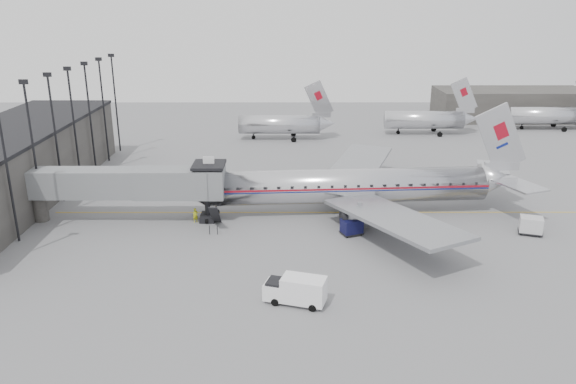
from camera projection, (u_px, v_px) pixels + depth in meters
name	position (u px, v px, depth m)	size (l,w,h in m)	color
ground	(293.00, 233.00, 58.12)	(160.00, 160.00, 0.00)	slate
terminal	(5.00, 169.00, 66.26)	(12.00, 46.00, 8.00)	#393734
hangar	(511.00, 104.00, 114.04)	(30.00, 12.00, 6.00)	#393734
apron_line	(319.00, 212.00, 63.81)	(0.15, 60.00, 0.01)	gold
jet_bridge	(138.00, 184.00, 60.23)	(21.00, 6.20, 7.10)	slate
floodlight_masts	(65.00, 127.00, 67.71)	(0.90, 42.25, 15.25)	black
distant_aircraft_near	(280.00, 124.00, 97.02)	(16.39, 3.20, 10.26)	silver
distant_aircraft_mid	(425.00, 119.00, 100.84)	(16.39, 3.20, 10.26)	silver
distant_aircraft_far	(548.00, 115.00, 104.66)	(16.39, 3.20, 10.26)	silver
airliner	(353.00, 186.00, 62.98)	(39.22, 36.25, 12.40)	silver
service_van	(296.00, 289.00, 44.21)	(5.18, 3.17, 2.29)	white
baggage_cart_navy	(352.00, 226.00, 57.48)	(2.55, 2.27, 1.65)	#0D0D34
baggage_cart_white	(531.00, 225.00, 57.60)	(2.76, 2.41, 1.82)	silver
ramp_worker	(195.00, 215.00, 60.69)	(0.59, 0.39, 1.61)	#B6BD16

